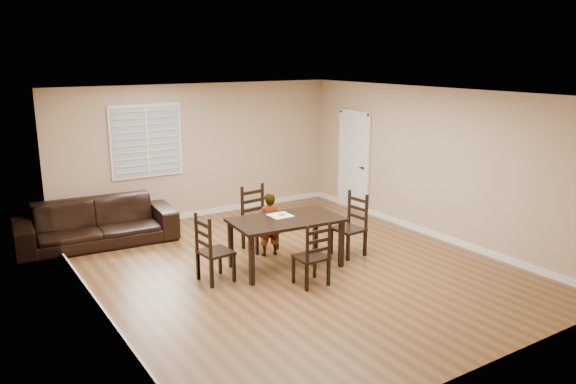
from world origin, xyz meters
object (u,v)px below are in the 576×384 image
object	(u,v)px
chair_left	(208,252)
chair_right	(354,226)
dining_table	(286,224)
sofa	(97,223)
donut	(282,214)
chair_near	(255,219)
chair_far	(316,258)
child	(269,224)

from	to	relation	value
chair_left	chair_right	world-z (taller)	chair_right
dining_table	sofa	world-z (taller)	dining_table
dining_table	donut	size ratio (longest dim) A/B	16.06
chair_near	sofa	distance (m)	2.79
chair_far	sofa	bearing A→B (deg)	-58.46
chair_left	donut	bearing A→B (deg)	-90.19
child	chair_far	bearing A→B (deg)	97.08
dining_table	chair_right	world-z (taller)	chair_right
chair_right	child	bearing A→B (deg)	-123.81
dining_table	chair_far	bearing A→B (deg)	-89.48
child	donut	world-z (taller)	child
chair_left	child	world-z (taller)	child
dining_table	chair_left	xyz separation A→B (m)	(-1.28, 0.09, -0.24)
chair_left	sofa	world-z (taller)	chair_left
chair_near	dining_table	bearing A→B (deg)	-100.14
donut	chair_right	bearing A→B (deg)	-12.47
chair_left	child	size ratio (longest dim) A/B	0.97
chair_far	chair_right	distance (m)	1.57
sofa	donut	bearing A→B (deg)	-43.99
chair_far	child	size ratio (longest dim) A/B	0.91
donut	chair_left	bearing A→B (deg)	-175.67
chair_near	chair_far	distance (m)	1.97
dining_table	chair_right	bearing A→B (deg)	0.89
chair_far	donut	xyz separation A→B (m)	(0.10, 1.07, 0.38)
chair_right	sofa	bearing A→B (deg)	-132.98
chair_near	child	distance (m)	0.47
dining_table	child	size ratio (longest dim) A/B	1.67
chair_near	child	bearing A→B (deg)	-98.30
dining_table	chair_near	bearing A→B (deg)	91.41
dining_table	child	xyz separation A→B (m)	(0.05, 0.61, -0.18)
chair_near	chair_right	distance (m)	1.69
child	sofa	size ratio (longest dim) A/B	0.40
chair_far	child	world-z (taller)	child
chair_far	chair_left	size ratio (longest dim) A/B	0.93
donut	chair_far	bearing A→B (deg)	-95.51
chair_far	sofa	xyz separation A→B (m)	(-2.13, 3.59, -0.05)
child	sofa	bearing A→B (deg)	-31.34
chair_left	sofa	xyz separation A→B (m)	(-0.91, 2.62, -0.08)
donut	dining_table	bearing A→B (deg)	-101.16
chair_left	chair_right	xyz separation A→B (m)	(2.57, -0.18, 0.01)
chair_right	dining_table	bearing A→B (deg)	-98.20
child	sofa	distance (m)	3.08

